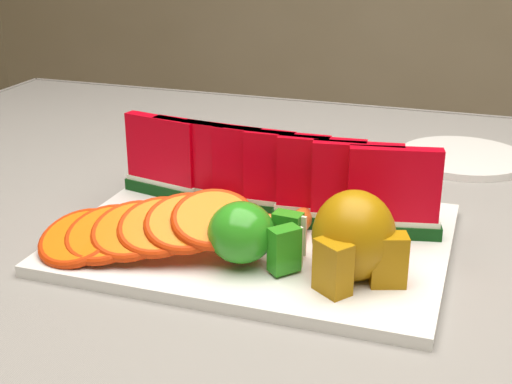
# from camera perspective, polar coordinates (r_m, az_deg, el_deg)

# --- Properties ---
(table) EXTENTS (1.40, 0.90, 0.75)m
(table) POSITION_cam_1_polar(r_m,az_deg,el_deg) (0.90, 5.53, -7.77)
(table) COLOR #49331D
(table) RESTS_ON ground
(tablecloth) EXTENTS (1.53, 1.03, 0.20)m
(tablecloth) POSITION_cam_1_polar(r_m,az_deg,el_deg) (0.87, 5.67, -4.17)
(tablecloth) COLOR gray
(tablecloth) RESTS_ON table
(platter) EXTENTS (0.40, 0.30, 0.01)m
(platter) POSITION_cam_1_polar(r_m,az_deg,el_deg) (0.77, 0.14, -3.67)
(platter) COLOR silver
(platter) RESTS_ON tablecloth
(apple_cluster) EXTENTS (0.10, 0.09, 0.06)m
(apple_cluster) POSITION_cam_1_polar(r_m,az_deg,el_deg) (0.69, -0.57, -3.37)
(apple_cluster) COLOR #348310
(apple_cluster) RESTS_ON platter
(pear_cluster) EXTENTS (0.10, 0.11, 0.09)m
(pear_cluster) POSITION_cam_1_polar(r_m,az_deg,el_deg) (0.67, 7.89, -3.76)
(pear_cluster) COLOR #B3830B
(pear_cluster) RESTS_ON platter
(side_plate) EXTENTS (0.24, 0.24, 0.01)m
(side_plate) POSITION_cam_1_polar(r_m,az_deg,el_deg) (1.07, 16.24, 2.67)
(side_plate) COLOR silver
(side_plate) RESTS_ON tablecloth
(fork) EXTENTS (0.06, 0.19, 0.00)m
(fork) POSITION_cam_1_polar(r_m,az_deg,el_deg) (1.09, -4.89, 3.77)
(fork) COLOR silver
(fork) RESTS_ON tablecloth
(watermelon_row) EXTENTS (0.39, 0.07, 0.10)m
(watermelon_row) POSITION_cam_1_polar(r_m,az_deg,el_deg) (0.80, 1.11, 1.32)
(watermelon_row) COLOR #0D3716
(watermelon_row) RESTS_ON platter
(orange_fan_front) EXTENTS (0.24, 0.15, 0.06)m
(orange_fan_front) POSITION_cam_1_polar(r_m,az_deg,el_deg) (0.72, -8.80, -2.88)
(orange_fan_front) COLOR orange
(orange_fan_front) RESTS_ON platter
(orange_fan_back) EXTENTS (0.22, 0.09, 0.04)m
(orange_fan_back) POSITION_cam_1_polar(r_m,az_deg,el_deg) (0.88, 0.43, 1.41)
(orange_fan_back) COLOR orange
(orange_fan_back) RESTS_ON platter
(tangerine_segments) EXTENTS (0.26, 0.07, 0.03)m
(tangerine_segments) POSITION_cam_1_polar(r_m,az_deg,el_deg) (0.77, 1.80, -2.34)
(tangerine_segments) COLOR #EF5900
(tangerine_segments) RESTS_ON platter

